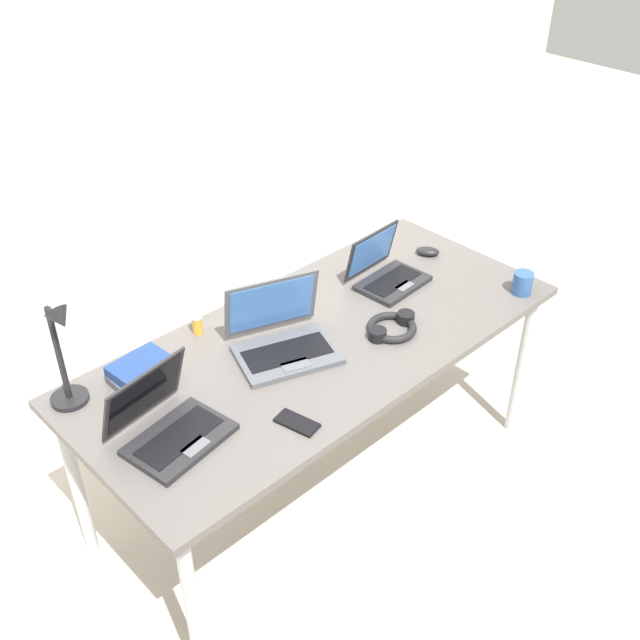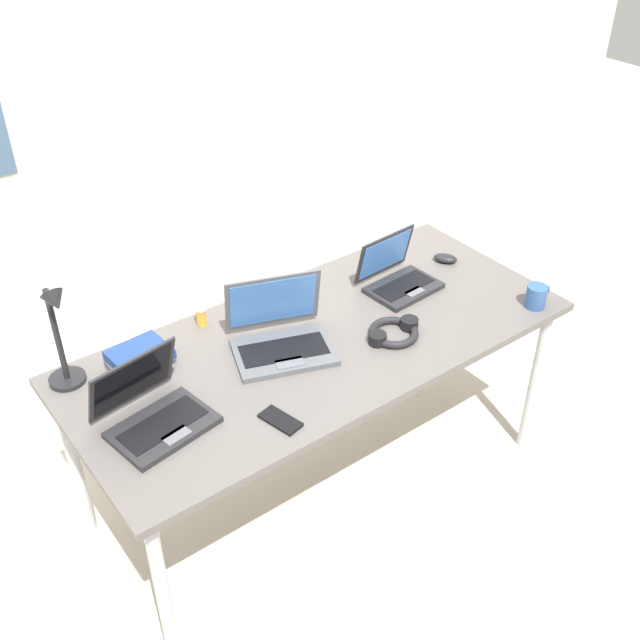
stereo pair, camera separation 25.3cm
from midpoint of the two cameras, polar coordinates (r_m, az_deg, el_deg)
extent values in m
plane|color=#B7AD9E|center=(3.16, -2.34, -12.31)|extent=(12.00, 12.00, 0.00)
cube|color=silver|center=(3.23, -16.51, 15.18)|extent=(6.00, 0.12, 2.60)
cube|color=#595451|center=(2.68, -2.71, -1.75)|extent=(1.80, 0.80, 0.03)
cylinder|color=#B2B5BA|center=(2.42, -12.72, -20.80)|extent=(0.04, 0.04, 0.71)
cylinder|color=#B2B5BA|center=(3.24, 12.77, -3.39)|extent=(0.04, 0.04, 0.71)
cylinder|color=#B2B5BA|center=(2.84, -20.35, -11.71)|extent=(0.04, 0.04, 0.71)
cylinder|color=#B2B5BA|center=(3.57, 3.95, 1.47)|extent=(0.04, 0.04, 0.71)
cylinder|color=black|center=(2.57, -21.03, -5.63)|extent=(0.12, 0.12, 0.02)
cylinder|color=black|center=(2.47, -21.88, -2.49)|extent=(0.02, 0.02, 0.34)
cylinder|color=black|center=(2.34, -22.36, 0.37)|extent=(0.01, 0.08, 0.01)
cone|color=black|center=(2.31, -21.95, -0.03)|extent=(0.07, 0.09, 0.09)
cube|color=#515459|center=(2.58, -5.29, -2.73)|extent=(0.39, 0.33, 0.02)
cube|color=black|center=(2.58, -5.30, -2.53)|extent=(0.32, 0.22, 0.00)
cube|color=#595B60|center=(2.52, -4.73, -3.49)|extent=(0.11, 0.08, 0.00)
cube|color=#515459|center=(2.62, -6.45, 1.12)|extent=(0.34, 0.17, 0.23)
cube|color=#3F72BF|center=(2.62, -6.42, 1.08)|extent=(0.30, 0.15, 0.19)
cube|color=#232326|center=(2.33, -13.64, -8.86)|extent=(0.33, 0.25, 0.02)
cube|color=black|center=(2.32, -13.67, -8.65)|extent=(0.28, 0.15, 0.00)
cube|color=#595B60|center=(2.28, -12.55, -9.40)|extent=(0.09, 0.06, 0.00)
cube|color=#232326|center=(2.34, -16.17, -5.47)|extent=(0.31, 0.12, 0.20)
cube|color=black|center=(2.34, -16.10, -5.49)|extent=(0.28, 0.10, 0.17)
cube|color=#232326|center=(2.95, 3.05, 2.72)|extent=(0.28, 0.20, 0.02)
cube|color=black|center=(2.94, 3.06, 2.91)|extent=(0.24, 0.12, 0.00)
cube|color=#595B60|center=(2.91, 3.97, 2.48)|extent=(0.08, 0.05, 0.00)
cube|color=#232326|center=(2.96, 1.44, 5.17)|extent=(0.27, 0.06, 0.18)
cube|color=#3F72BF|center=(2.96, 1.52, 5.15)|extent=(0.25, 0.05, 0.15)
ellipsoid|color=black|center=(3.16, 5.84, 5.10)|extent=(0.10, 0.11, 0.03)
cube|color=black|center=(2.33, -4.88, -7.84)|extent=(0.09, 0.15, 0.01)
torus|color=black|center=(2.70, 2.76, -0.65)|extent=(0.18, 0.18, 0.03)
cylinder|color=black|center=(2.65, 1.64, -1.20)|extent=(0.06, 0.06, 0.04)
cylinder|color=black|center=(2.74, 3.85, 0.09)|extent=(0.06, 0.06, 0.04)
cylinder|color=gold|center=(2.73, -11.84, -0.49)|extent=(0.04, 0.04, 0.06)
cylinder|color=white|center=(2.71, -11.94, 0.19)|extent=(0.04, 0.04, 0.01)
cube|color=#4C4C51|center=(2.58, -16.11, -4.18)|extent=(0.19, 0.13, 0.03)
cube|color=navy|center=(2.56, -16.02, -3.60)|extent=(0.20, 0.17, 0.03)
cylinder|color=#2D518C|center=(2.95, 12.66, 2.65)|extent=(0.08, 0.08, 0.09)
torus|color=#2D518C|center=(2.99, 13.23, 3.07)|extent=(0.05, 0.01, 0.05)
camera|label=1|loc=(0.13, -92.77, -1.95)|focal=42.54mm
camera|label=2|loc=(0.13, 87.23, 1.95)|focal=42.54mm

